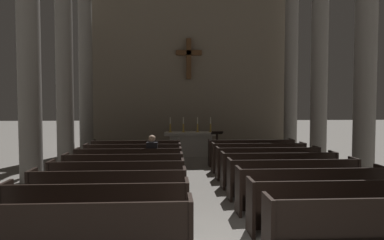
{
  "coord_description": "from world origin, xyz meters",
  "views": [
    {
      "loc": [
        -0.79,
        -4.71,
        2.23
      ],
      "look_at": [
        0.0,
        8.82,
        1.57
      ],
      "focal_mm": 32.59,
      "sensor_mm": 36.0,
      "label": 1
    }
  ],
  "objects_px": {
    "candlestick_inner_left": "(183,127)",
    "candlestick_inner_right": "(198,127)",
    "pew_left_row_4": "(117,181)",
    "pew_right_row_5": "(279,170)",
    "column_left_second": "(29,53)",
    "column_right_fourth": "(291,74)",
    "pew_right_row_7": "(258,157)",
    "pew_left_row_6": "(129,164)",
    "pew_left_row_2": "(97,210)",
    "candlestick_outer_left": "(170,127)",
    "pew_right_row_8": "(251,152)",
    "column_left_fourth": "(86,73)",
    "column_right_third": "(319,67)",
    "pew_left_row_7": "(133,158)",
    "column_right_second": "(366,56)",
    "pew_right_row_2": "(336,205)",
    "column_left_third": "(64,66)",
    "pew_left_row_1": "(80,234)",
    "altar": "(190,143)",
    "pew_right_row_6": "(267,163)",
    "pew_right_row_4": "(293,178)",
    "lectern": "(217,146)",
    "pew_left_row_8": "(136,153)",
    "lone_worshipper": "(152,156)",
    "pew_left_row_5": "(124,171)",
    "pew_right_row_3": "(311,190)",
    "candlestick_outer_right": "(211,127)",
    "pew_right_row_1": "(372,228)",
    "pew_left_row_3": "(109,193)"
  },
  "relations": [
    {
      "from": "candlestick_inner_left",
      "to": "candlestick_inner_right",
      "type": "xyz_separation_m",
      "value": [
        0.6,
        0.0,
        0.0
      ]
    },
    {
      "from": "pew_left_row_4",
      "to": "pew_right_row_5",
      "type": "bearing_deg",
      "value": 14.82
    },
    {
      "from": "column_left_second",
      "to": "column_right_fourth",
      "type": "relative_size",
      "value": 1.0
    },
    {
      "from": "pew_right_row_7",
      "to": "pew_left_row_6",
      "type": "bearing_deg",
      "value": -165.18
    },
    {
      "from": "pew_left_row_2",
      "to": "candlestick_outer_left",
      "type": "distance_m",
      "value": 8.99
    },
    {
      "from": "pew_right_row_8",
      "to": "column_left_fourth",
      "type": "height_order",
      "value": "column_left_fourth"
    },
    {
      "from": "column_right_third",
      "to": "candlestick_inner_right",
      "type": "bearing_deg",
      "value": 147.3
    },
    {
      "from": "pew_left_row_7",
      "to": "pew_right_row_7",
      "type": "bearing_deg",
      "value": 0.0
    },
    {
      "from": "candlestick_inner_left",
      "to": "pew_right_row_8",
      "type": "bearing_deg",
      "value": -46.77
    },
    {
      "from": "candlestick_outer_left",
      "to": "column_right_second",
      "type": "bearing_deg",
      "value": -46.6
    },
    {
      "from": "pew_right_row_2",
      "to": "column_left_third",
      "type": "height_order",
      "value": "column_left_third"
    },
    {
      "from": "pew_left_row_1",
      "to": "pew_left_row_7",
      "type": "relative_size",
      "value": 1.0
    },
    {
      "from": "pew_right_row_2",
      "to": "pew_right_row_8",
      "type": "relative_size",
      "value": 1.0
    },
    {
      "from": "column_right_fourth",
      "to": "candlestick_outer_left",
      "type": "relative_size",
      "value": 11.36
    },
    {
      "from": "altar",
      "to": "column_left_third",
      "type": "bearing_deg",
      "value": -149.12
    },
    {
      "from": "pew_right_row_6",
      "to": "column_right_second",
      "type": "height_order",
      "value": "column_right_second"
    },
    {
      "from": "pew_right_row_4",
      "to": "lectern",
      "type": "relative_size",
      "value": 2.62
    },
    {
      "from": "pew_left_row_8",
      "to": "candlestick_inner_right",
      "type": "height_order",
      "value": "candlestick_inner_right"
    },
    {
      "from": "pew_right_row_5",
      "to": "pew_right_row_7",
      "type": "bearing_deg",
      "value": 90.0
    },
    {
      "from": "lone_worshipper",
      "to": "pew_left_row_7",
      "type": "bearing_deg",
      "value": 122.7
    },
    {
      "from": "column_left_fourth",
      "to": "column_right_fourth",
      "type": "height_order",
      "value": "same"
    },
    {
      "from": "pew_left_row_5",
      "to": "pew_left_row_7",
      "type": "height_order",
      "value": "same"
    },
    {
      "from": "altar",
      "to": "pew_left_row_6",
      "type": "bearing_deg",
      "value": -113.68
    },
    {
      "from": "pew_right_row_3",
      "to": "pew_right_row_5",
      "type": "distance_m",
      "value": 2.14
    },
    {
      "from": "pew_left_row_5",
      "to": "pew_right_row_3",
      "type": "xyz_separation_m",
      "value": [
        4.04,
        -2.14,
        0.0
      ]
    },
    {
      "from": "pew_right_row_5",
      "to": "column_left_third",
      "type": "bearing_deg",
      "value": 154.55
    },
    {
      "from": "pew_left_row_5",
      "to": "pew_right_row_4",
      "type": "bearing_deg",
      "value": -14.82
    },
    {
      "from": "pew_right_row_5",
      "to": "pew_left_row_8",
      "type": "bearing_deg",
      "value": 141.56
    },
    {
      "from": "pew_right_row_4",
      "to": "column_right_fourth",
      "type": "height_order",
      "value": "column_right_fourth"
    },
    {
      "from": "column_left_second",
      "to": "candlestick_inner_left",
      "type": "relative_size",
      "value": 11.36
    },
    {
      "from": "column_right_second",
      "to": "column_right_fourth",
      "type": "bearing_deg",
      "value": 90.0
    },
    {
      "from": "pew_left_row_6",
      "to": "pew_right_row_2",
      "type": "relative_size",
      "value": 1.0
    },
    {
      "from": "column_right_third",
      "to": "pew_right_row_8",
      "type": "bearing_deg",
      "value": 176.22
    },
    {
      "from": "pew_right_row_4",
      "to": "candlestick_inner_right",
      "type": "bearing_deg",
      "value": 104.31
    },
    {
      "from": "pew_left_row_8",
      "to": "candlestick_outer_right",
      "type": "relative_size",
      "value": 4.79
    },
    {
      "from": "pew_left_row_7",
      "to": "candlestick_inner_right",
      "type": "bearing_deg",
      "value": 56.74
    },
    {
      "from": "pew_left_row_6",
      "to": "pew_right_row_3",
      "type": "relative_size",
      "value": 1.0
    },
    {
      "from": "pew_right_row_6",
      "to": "pew_right_row_8",
      "type": "xyz_separation_m",
      "value": [
        0.0,
        2.14,
        0.0
      ]
    },
    {
      "from": "pew_right_row_6",
      "to": "pew_right_row_8",
      "type": "height_order",
      "value": "same"
    },
    {
      "from": "pew_right_row_1",
      "to": "pew_right_row_4",
      "type": "xyz_separation_m",
      "value": [
        0.0,
        3.21,
        0.0
      ]
    },
    {
      "from": "pew_left_row_8",
      "to": "column_right_fourth",
      "type": "relative_size",
      "value": 0.42
    },
    {
      "from": "column_right_third",
      "to": "pew_left_row_2",
      "type": "bearing_deg",
      "value": -135.68
    },
    {
      "from": "column_right_fourth",
      "to": "pew_right_row_3",
      "type": "bearing_deg",
      "value": -106.29
    },
    {
      "from": "pew_left_row_3",
      "to": "column_right_second",
      "type": "distance_m",
      "value": 7.44
    },
    {
      "from": "pew_right_row_2",
      "to": "pew_right_row_8",
      "type": "height_order",
      "value": "same"
    },
    {
      "from": "column_left_fourth",
      "to": "pew_right_row_1",
      "type": "bearing_deg",
      "value": -57.96
    },
    {
      "from": "pew_right_row_2",
      "to": "candlestick_inner_right",
      "type": "bearing_deg",
      "value": 100.96
    },
    {
      "from": "pew_left_row_7",
      "to": "pew_right_row_8",
      "type": "xyz_separation_m",
      "value": [
        4.04,
        1.07,
        0.0
      ]
    },
    {
      "from": "pew_right_row_8",
      "to": "column_left_second",
      "type": "relative_size",
      "value": 0.42
    },
    {
      "from": "pew_left_row_1",
      "to": "pew_right_row_6",
      "type": "relative_size",
      "value": 1.0
    }
  ]
}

